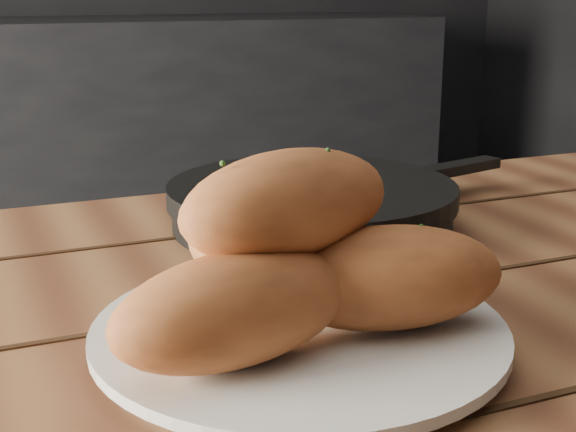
% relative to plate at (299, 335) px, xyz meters
% --- Properties ---
extents(plate, '(0.29, 0.29, 0.02)m').
position_rel_plate_xyz_m(plate, '(0.00, 0.00, 0.00)').
color(plate, silver).
rests_on(plate, table).
extents(bread_rolls, '(0.29, 0.23, 0.12)m').
position_rel_plate_xyz_m(bread_rolls, '(-0.01, -0.00, 0.06)').
color(bread_rolls, '#BE6534').
rests_on(bread_rolls, plate).
extents(skillet, '(0.43, 0.30, 0.05)m').
position_rel_plate_xyz_m(skillet, '(0.13, 0.27, 0.01)').
color(skillet, black).
rests_on(skillet, table).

